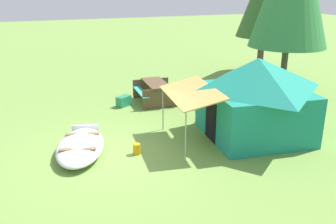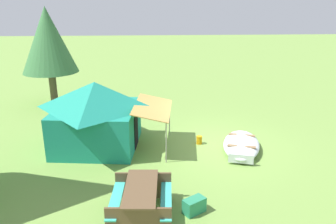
# 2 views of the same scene
# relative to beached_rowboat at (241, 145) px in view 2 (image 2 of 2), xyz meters

# --- Properties ---
(ground_plane) EXTENTS (80.00, 80.00, 0.00)m
(ground_plane) POSITION_rel_beached_rowboat_xyz_m (0.46, 0.88, -0.20)
(ground_plane) COLOR olive
(beached_rowboat) EXTENTS (2.80, 1.89, 0.39)m
(beached_rowboat) POSITION_rel_beached_rowboat_xyz_m (0.00, 0.00, 0.00)
(beached_rowboat) COLOR silver
(beached_rowboat) RESTS_ON ground_plane
(canvas_cabin_tent) EXTENTS (3.31, 4.36, 2.37)m
(canvas_cabin_tent) POSITION_rel_beached_rowboat_xyz_m (0.64, 5.04, 1.02)
(canvas_cabin_tent) COLOR #1B8773
(canvas_cabin_tent) RESTS_ON ground_plane
(picnic_table) EXTENTS (1.85, 1.57, 0.78)m
(picnic_table) POSITION_rel_beached_rowboat_xyz_m (-3.59, 3.44, 0.28)
(picnic_table) COLOR brown
(picnic_table) RESTS_ON ground_plane
(cooler_box) EXTENTS (0.55, 0.63, 0.38)m
(cooler_box) POSITION_rel_beached_rowboat_xyz_m (-3.55, 2.14, -0.01)
(cooler_box) COLOR #27855A
(cooler_box) RESTS_ON ground_plane
(fuel_can) EXTENTS (0.28, 0.28, 0.30)m
(fuel_can) POSITION_rel_beached_rowboat_xyz_m (0.62, 1.39, -0.06)
(fuel_can) COLOR orange
(fuel_can) RESTS_ON ground_plane
(pine_tree_back_right) EXTENTS (2.65, 2.65, 4.75)m
(pine_tree_back_right) POSITION_rel_beached_rowboat_xyz_m (5.97, 7.94, 2.98)
(pine_tree_back_right) COLOR brown
(pine_tree_back_right) RESTS_ON ground_plane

